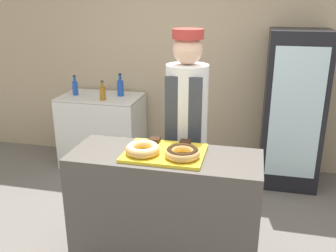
{
  "coord_description": "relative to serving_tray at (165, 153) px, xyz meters",
  "views": [
    {
      "loc": [
        0.58,
        -2.36,
        2.01
      ],
      "look_at": [
        0.0,
        0.1,
        1.15
      ],
      "focal_mm": 40.0,
      "sensor_mm": 36.0,
      "label": 1
    }
  ],
  "objects": [
    {
      "name": "display_counter",
      "position": [
        0.0,
        0.0,
        -0.5
      ],
      "size": [
        1.36,
        0.52,
        0.97
      ],
      "color": "#4C4742",
      "rests_on": "ground_plane"
    },
    {
      "name": "chest_freezer",
      "position": [
        -1.23,
        1.76,
        -0.53
      ],
      "size": [
        0.97,
        0.62,
        0.89
      ],
      "color": "silver",
      "rests_on": "ground_plane"
    },
    {
      "name": "bottle_amber",
      "position": [
        -1.13,
        1.59,
        -0.01
      ],
      "size": [
        0.07,
        0.07,
        0.23
      ],
      "color": "#99661E",
      "rests_on": "chest_freezer"
    },
    {
      "name": "donut_chocolate_glaze",
      "position": [
        0.14,
        -0.07,
        0.05
      ],
      "size": [
        0.24,
        0.24,
        0.07
      ],
      "color": "tan",
      "rests_on": "serving_tray"
    },
    {
      "name": "wall_back",
      "position": [
        0.0,
        2.13,
        0.37
      ],
      "size": [
        8.0,
        0.06,
        2.7
      ],
      "color": "tan",
      "rests_on": "ground_plane"
    },
    {
      "name": "brownie_back_right",
      "position": [
        0.12,
        0.16,
        0.03
      ],
      "size": [
        0.08,
        0.08,
        0.03
      ],
      "color": "black",
      "rests_on": "serving_tray"
    },
    {
      "name": "bottle_blue_b",
      "position": [
        -1.0,
        1.83,
        0.01
      ],
      "size": [
        0.08,
        0.08,
        0.27
      ],
      "color": "#1E4CB2",
      "rests_on": "chest_freezer"
    },
    {
      "name": "donut_light_glaze",
      "position": [
        -0.14,
        -0.07,
        0.05
      ],
      "size": [
        0.24,
        0.24,
        0.07
      ],
      "color": "tan",
      "rests_on": "serving_tray"
    },
    {
      "name": "brownie_back_left",
      "position": [
        -0.12,
        0.16,
        0.03
      ],
      "size": [
        0.08,
        0.08,
        0.03
      ],
      "color": "black",
      "rests_on": "serving_tray"
    },
    {
      "name": "beverage_fridge",
      "position": [
        1.01,
        1.75,
        -0.12
      ],
      "size": [
        0.62,
        0.6,
        1.71
      ],
      "color": "black",
      "rests_on": "ground_plane"
    },
    {
      "name": "bottle_blue",
      "position": [
        -1.55,
        1.74,
        -0.0
      ],
      "size": [
        0.07,
        0.07,
        0.24
      ],
      "color": "#1E4CB2",
      "rests_on": "chest_freezer"
    },
    {
      "name": "baker_person",
      "position": [
        0.05,
        0.54,
        -0.01
      ],
      "size": [
        0.34,
        0.34,
        1.79
      ],
      "color": "#4C4C51",
      "rests_on": "ground_plane"
    },
    {
      "name": "serving_tray",
      "position": [
        0.0,
        0.0,
        0.0
      ],
      "size": [
        0.56,
        0.43,
        0.02
      ],
      "color": "yellow",
      "rests_on": "display_counter"
    }
  ]
}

